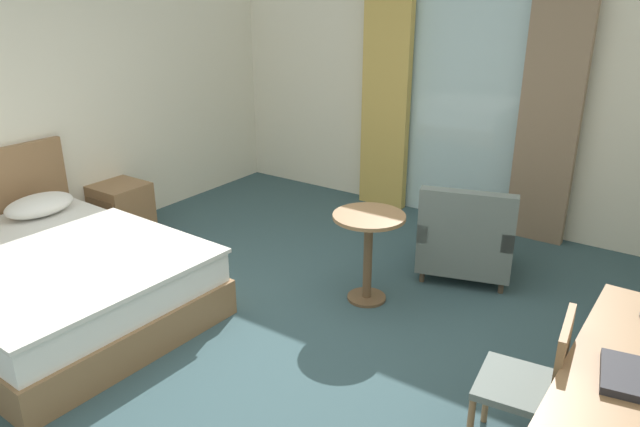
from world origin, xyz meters
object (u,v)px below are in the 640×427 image
(bed, at_px, (47,278))
(armchair_by_window, at_px, (467,239))
(desk_chair, at_px, (534,380))
(closed_book, at_px, (627,376))
(round_cafe_table, at_px, (368,239))
(writing_desk, at_px, (629,381))
(nightstand, at_px, (121,209))

(bed, bearing_deg, armchair_by_window, 45.77)
(desk_chair, height_order, armchair_by_window, desk_chair)
(closed_book, distance_m, round_cafe_table, 2.29)
(bed, xyz_separation_m, desk_chair, (3.49, 0.55, 0.21))
(closed_book, height_order, round_cafe_table, closed_book)
(armchair_by_window, relative_size, round_cafe_table, 1.32)
(desk_chair, distance_m, closed_book, 0.49)
(writing_desk, height_order, desk_chair, desk_chair)
(nightstand, xyz_separation_m, round_cafe_table, (2.76, 0.23, 0.27))
(closed_book, relative_size, round_cafe_table, 0.45)
(closed_book, height_order, armchair_by_window, armchair_by_window)
(writing_desk, distance_m, closed_book, 0.17)
(writing_desk, bearing_deg, bed, -171.45)
(closed_book, distance_m, armchair_by_window, 2.55)
(bed, bearing_deg, desk_chair, 8.97)
(armchair_by_window, bearing_deg, bed, -134.23)
(nightstand, xyz_separation_m, desk_chair, (4.33, -0.79, 0.24))
(bed, distance_m, round_cafe_table, 2.49)
(bed, bearing_deg, closed_book, 6.59)
(writing_desk, bearing_deg, nightstand, 170.96)
(bed, height_order, round_cafe_table, bed)
(nightstand, distance_m, closed_book, 4.85)
(bed, bearing_deg, writing_desk, 8.55)
(nightstand, distance_m, armchair_by_window, 3.42)
(writing_desk, bearing_deg, round_cafe_table, 153.72)
(bed, height_order, closed_book, bed)
(desk_chair, relative_size, armchair_by_window, 0.91)
(writing_desk, xyz_separation_m, round_cafe_table, (-1.99, 0.98, -0.12))
(desk_chair, relative_size, closed_book, 2.68)
(writing_desk, relative_size, closed_book, 4.82)
(nightstand, relative_size, desk_chair, 0.59)
(closed_book, bearing_deg, bed, 176.53)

